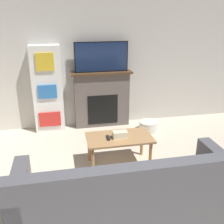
% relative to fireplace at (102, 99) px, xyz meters
% --- Properties ---
extents(wall_back, '(6.36, 0.06, 2.70)m').
position_rel_fireplace_xyz_m(wall_back, '(0.01, 0.14, 0.77)').
color(wall_back, beige).
rests_on(wall_back, ground_plane).
extents(fireplace, '(1.22, 0.28, 1.15)m').
position_rel_fireplace_xyz_m(fireplace, '(0.00, 0.00, 0.00)').
color(fireplace, '#605651').
rests_on(fireplace, ground_plane).
extents(tv, '(1.05, 0.03, 0.58)m').
position_rel_fireplace_xyz_m(tv, '(0.00, -0.02, 0.86)').
color(tv, black).
rests_on(tv, fireplace).
extents(couch, '(2.43, 0.88, 0.94)m').
position_rel_fireplace_xyz_m(couch, '(-0.18, -2.79, -0.26)').
color(couch, '#4C4C51').
rests_on(couch, ground_plane).
extents(coffee_table, '(1.00, 0.55, 0.48)m').
position_rel_fireplace_xyz_m(coffee_table, '(0.00, -1.58, -0.17)').
color(coffee_table, '#A87A4C').
rests_on(coffee_table, ground_plane).
extents(tissue_box, '(0.22, 0.12, 0.10)m').
position_rel_fireplace_xyz_m(tissue_box, '(0.01, -1.60, -0.05)').
color(tissue_box, beige).
rests_on(tissue_box, coffee_table).
extents(remote_control, '(0.04, 0.15, 0.02)m').
position_rel_fireplace_xyz_m(remote_control, '(-0.17, -1.59, -0.09)').
color(remote_control, black).
rests_on(remote_control, coffee_table).
extents(bookshelf, '(0.57, 0.29, 1.69)m').
position_rel_fireplace_xyz_m(bookshelf, '(-1.07, -0.02, 0.27)').
color(bookshelf, white).
rests_on(bookshelf, ground_plane).
extents(storage_basket, '(0.37, 0.37, 0.20)m').
position_rel_fireplace_xyz_m(storage_basket, '(0.87, -0.47, -0.48)').
color(storage_basket, silver).
rests_on(storage_basket, ground_plane).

